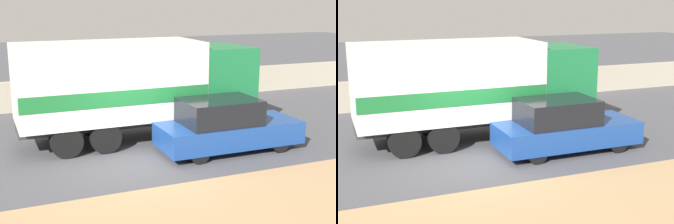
# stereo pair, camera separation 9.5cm
# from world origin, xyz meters

# --- Properties ---
(ground_plane) EXTENTS (80.00, 80.00, 0.00)m
(ground_plane) POSITION_xyz_m (0.00, 0.00, 0.00)
(ground_plane) COLOR #47474C
(stone_wall_backdrop) EXTENTS (60.00, 0.35, 1.23)m
(stone_wall_backdrop) POSITION_xyz_m (0.00, 7.44, 0.62)
(stone_wall_backdrop) COLOR #A39984
(stone_wall_backdrop) RESTS_ON ground_plane
(box_truck) EXTENTS (7.60, 2.40, 3.19)m
(box_truck) POSITION_xyz_m (0.50, 2.00, 1.80)
(box_truck) COLOR #196B38
(box_truck) RESTS_ON ground_plane
(car_hatchback) EXTENTS (4.32, 1.72, 1.61)m
(car_hatchback) POSITION_xyz_m (2.66, -0.17, 0.77)
(car_hatchback) COLOR navy
(car_hatchback) RESTS_ON ground_plane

